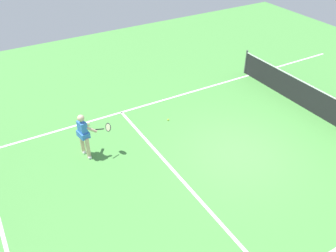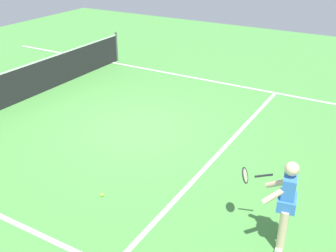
{
  "view_description": "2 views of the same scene",
  "coord_description": "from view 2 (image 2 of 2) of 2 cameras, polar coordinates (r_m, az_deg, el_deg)",
  "views": [
    {
      "loc": [
        7.14,
        -6.91,
        7.59
      ],
      "look_at": [
        -1.5,
        -1.9,
        0.8
      ],
      "focal_mm": 39.34,
      "sensor_mm": 36.0,
      "label": 1
    },
    {
      "loc": [
        -7.77,
        -5.47,
        4.67
      ],
      "look_at": [
        -1.19,
        -1.64,
        0.95
      ],
      "focal_mm": 43.35,
      "sensor_mm": 36.0,
      "label": 2
    }
  ],
  "objects": [
    {
      "name": "ground_plane",
      "position": [
        10.59,
        -4.46,
        -0.2
      ],
      "size": [
        25.89,
        25.89,
        0.0
      ],
      "primitive_type": "plane",
      "color": "#4C9342"
    },
    {
      "name": "service_line_marking",
      "position": [
        9.57,
        7.57,
        -3.38
      ],
      "size": [
        8.48,
        0.1,
        0.01
      ],
      "primitive_type": "cube",
      "color": "white",
      "rests_on": "ground"
    },
    {
      "name": "sideline_left_marking",
      "position": [
        8.01,
        -22.12,
        -11.84
      ],
      "size": [
        0.1,
        17.92,
        0.01
      ],
      "primitive_type": "cube",
      "color": "white",
      "rests_on": "ground"
    },
    {
      "name": "sideline_right_marking",
      "position": [
        14.0,
        5.39,
        6.46
      ],
      "size": [
        0.1,
        17.92,
        0.01
      ],
      "primitive_type": "cube",
      "color": "white",
      "rests_on": "ground"
    },
    {
      "name": "court_net",
      "position": [
        12.92,
        -19.4,
        5.83
      ],
      "size": [
        9.16,
        0.08,
        1.11
      ],
      "color": "#4C4C51",
      "rests_on": "ground"
    },
    {
      "name": "tennis_player",
      "position": [
        6.68,
        16.13,
        -10.03
      ],
      "size": [
        0.7,
        1.03,
        1.55
      ],
      "color": "beige",
      "rests_on": "ground"
    },
    {
      "name": "tennis_ball_near",
      "position": [
        8.05,
        -9.24,
        -9.52
      ],
      "size": [
        0.07,
        0.07,
        0.07
      ],
      "primitive_type": "sphere",
      "color": "#D1E533",
      "rests_on": "ground"
    }
  ]
}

